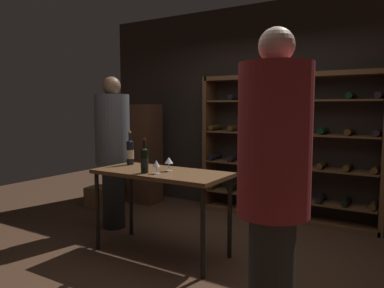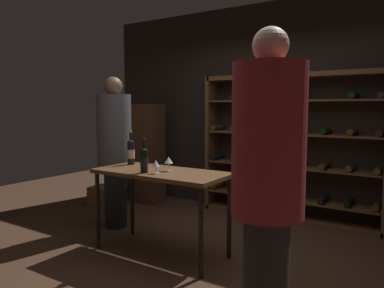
{
  "view_description": "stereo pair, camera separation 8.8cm",
  "coord_description": "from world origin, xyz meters",
  "px_view_note": "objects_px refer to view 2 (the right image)",
  "views": [
    {
      "loc": [
        1.81,
        -3.08,
        1.5
      ],
      "look_at": [
        -0.2,
        0.17,
        1.12
      ],
      "focal_mm": 34.81,
      "sensor_mm": 36.0,
      "label": 1
    },
    {
      "loc": [
        1.88,
        -3.03,
        1.5
      ],
      "look_at": [
        -0.2,
        0.17,
        1.12
      ],
      "focal_mm": 34.81,
      "sensor_mm": 36.0,
      "label": 2
    }
  ],
  "objects_px": {
    "tasting_table": "(161,179)",
    "wine_glass_stemmed_center": "(156,164)",
    "wine_rack": "(289,149)",
    "person_guest_blue_shirt": "(268,176)",
    "wine_bottle_red_label": "(131,152)",
    "wine_crate": "(107,196)",
    "display_cabinet": "(148,154)",
    "wine_bottle_amber_reserve": "(144,160)",
    "person_guest_khaki": "(114,145)",
    "wine_glass_stemmed_left": "(169,161)"
  },
  "relations": [
    {
      "from": "display_cabinet",
      "to": "wine_bottle_amber_reserve",
      "type": "bearing_deg",
      "value": -51.04
    },
    {
      "from": "person_guest_khaki",
      "to": "wine_crate",
      "type": "relative_size",
      "value": 3.89
    },
    {
      "from": "person_guest_khaki",
      "to": "wine_glass_stemmed_center",
      "type": "height_order",
      "value": "person_guest_khaki"
    },
    {
      "from": "display_cabinet",
      "to": "wine_glass_stemmed_left",
      "type": "height_order",
      "value": "display_cabinet"
    },
    {
      "from": "wine_rack",
      "to": "wine_crate",
      "type": "xyz_separation_m",
      "value": [
        -2.53,
        -0.85,
        -0.8
      ]
    },
    {
      "from": "wine_rack",
      "to": "wine_glass_stemmed_left",
      "type": "distance_m",
      "value": 1.92
    },
    {
      "from": "wine_rack",
      "to": "person_guest_khaki",
      "type": "relative_size",
      "value": 1.29
    },
    {
      "from": "wine_crate",
      "to": "wine_glass_stemmed_center",
      "type": "relative_size",
      "value": 3.59
    },
    {
      "from": "tasting_table",
      "to": "wine_glass_stemmed_center",
      "type": "bearing_deg",
      "value": -71.17
    },
    {
      "from": "tasting_table",
      "to": "display_cabinet",
      "type": "xyz_separation_m",
      "value": [
        -1.46,
        1.54,
        -0.0
      ]
    },
    {
      "from": "tasting_table",
      "to": "wine_bottle_red_label",
      "type": "relative_size",
      "value": 3.66
    },
    {
      "from": "wine_rack",
      "to": "wine_glass_stemmed_left",
      "type": "relative_size",
      "value": 16.8
    },
    {
      "from": "person_guest_khaki",
      "to": "wine_glass_stemmed_left",
      "type": "distance_m",
      "value": 1.12
    },
    {
      "from": "person_guest_khaki",
      "to": "wine_bottle_amber_reserve",
      "type": "height_order",
      "value": "person_guest_khaki"
    },
    {
      "from": "tasting_table",
      "to": "wine_crate",
      "type": "height_order",
      "value": "tasting_table"
    },
    {
      "from": "wine_bottle_amber_reserve",
      "to": "wine_crate",
      "type": "bearing_deg",
      "value": 146.18
    },
    {
      "from": "wine_glass_stemmed_center",
      "to": "wine_bottle_red_label",
      "type": "bearing_deg",
      "value": 152.92
    },
    {
      "from": "tasting_table",
      "to": "wine_rack",
      "type": "bearing_deg",
      "value": 68.95
    },
    {
      "from": "wine_bottle_amber_reserve",
      "to": "tasting_table",
      "type": "bearing_deg",
      "value": 67.53
    },
    {
      "from": "person_guest_blue_shirt",
      "to": "display_cabinet",
      "type": "height_order",
      "value": "person_guest_blue_shirt"
    },
    {
      "from": "wine_bottle_red_label",
      "to": "wine_glass_stemmed_left",
      "type": "xyz_separation_m",
      "value": [
        0.62,
        -0.12,
        -0.04
      ]
    },
    {
      "from": "wine_rack",
      "to": "wine_bottle_amber_reserve",
      "type": "relative_size",
      "value": 7.0
    },
    {
      "from": "wine_glass_stemmed_center",
      "to": "tasting_table",
      "type": "bearing_deg",
      "value": 108.83
    },
    {
      "from": "tasting_table",
      "to": "person_guest_khaki",
      "type": "xyz_separation_m",
      "value": [
        -1.0,
        0.36,
        0.26
      ]
    },
    {
      "from": "tasting_table",
      "to": "wine_glass_stemmed_left",
      "type": "height_order",
      "value": "wine_glass_stemmed_left"
    },
    {
      "from": "tasting_table",
      "to": "display_cabinet",
      "type": "relative_size",
      "value": 0.9
    },
    {
      "from": "wine_crate",
      "to": "display_cabinet",
      "type": "xyz_separation_m",
      "value": [
        0.36,
        0.55,
        0.62
      ]
    },
    {
      "from": "person_guest_blue_shirt",
      "to": "wine_glass_stemmed_center",
      "type": "height_order",
      "value": "person_guest_blue_shirt"
    },
    {
      "from": "person_guest_blue_shirt",
      "to": "wine_crate",
      "type": "distance_m",
      "value": 3.89
    },
    {
      "from": "display_cabinet",
      "to": "wine_bottle_amber_reserve",
      "type": "height_order",
      "value": "display_cabinet"
    },
    {
      "from": "wine_glass_stemmed_center",
      "to": "wine_glass_stemmed_left",
      "type": "height_order",
      "value": "wine_glass_stemmed_left"
    },
    {
      "from": "tasting_table",
      "to": "person_guest_khaki",
      "type": "bearing_deg",
      "value": 160.27
    },
    {
      "from": "wine_rack",
      "to": "wine_bottle_red_label",
      "type": "height_order",
      "value": "wine_rack"
    },
    {
      "from": "tasting_table",
      "to": "wine_glass_stemmed_center",
      "type": "height_order",
      "value": "wine_glass_stemmed_center"
    },
    {
      "from": "person_guest_khaki",
      "to": "wine_bottle_red_label",
      "type": "xyz_separation_m",
      "value": [
        0.46,
        -0.2,
        -0.03
      ]
    },
    {
      "from": "wine_bottle_red_label",
      "to": "wine_glass_stemmed_left",
      "type": "bearing_deg",
      "value": -11.3
    },
    {
      "from": "wine_rack",
      "to": "wine_glass_stemmed_center",
      "type": "relative_size",
      "value": 18.02
    },
    {
      "from": "wine_crate",
      "to": "wine_bottle_red_label",
      "type": "bearing_deg",
      "value": -33.35
    },
    {
      "from": "wine_rack",
      "to": "wine_glass_stemmed_left",
      "type": "xyz_separation_m",
      "value": [
        -0.64,
        -1.81,
        0.01
      ]
    },
    {
      "from": "person_guest_blue_shirt",
      "to": "person_guest_khaki",
      "type": "bearing_deg",
      "value": -112.17
    },
    {
      "from": "person_guest_khaki",
      "to": "display_cabinet",
      "type": "xyz_separation_m",
      "value": [
        -0.46,
        1.18,
        -0.26
      ]
    },
    {
      "from": "wine_bottle_red_label",
      "to": "wine_bottle_amber_reserve",
      "type": "bearing_deg",
      "value": -35.08
    },
    {
      "from": "tasting_table",
      "to": "wine_bottle_amber_reserve",
      "type": "xyz_separation_m",
      "value": [
        -0.07,
        -0.18,
        0.21
      ]
    },
    {
      "from": "person_guest_blue_shirt",
      "to": "wine_bottle_amber_reserve",
      "type": "xyz_separation_m",
      "value": [
        -1.54,
        0.67,
        -0.1
      ]
    },
    {
      "from": "tasting_table",
      "to": "person_guest_blue_shirt",
      "type": "height_order",
      "value": "person_guest_blue_shirt"
    },
    {
      "from": "wine_crate",
      "to": "wine_rack",
      "type": "bearing_deg",
      "value": 18.47
    },
    {
      "from": "wine_rack",
      "to": "person_guest_blue_shirt",
      "type": "relative_size",
      "value": 1.22
    },
    {
      "from": "person_guest_khaki",
      "to": "wine_bottle_amber_reserve",
      "type": "relative_size",
      "value": 5.43
    },
    {
      "from": "wine_rack",
      "to": "person_guest_khaki",
      "type": "height_order",
      "value": "wine_rack"
    },
    {
      "from": "person_guest_khaki",
      "to": "display_cabinet",
      "type": "height_order",
      "value": "person_guest_khaki"
    }
  ]
}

